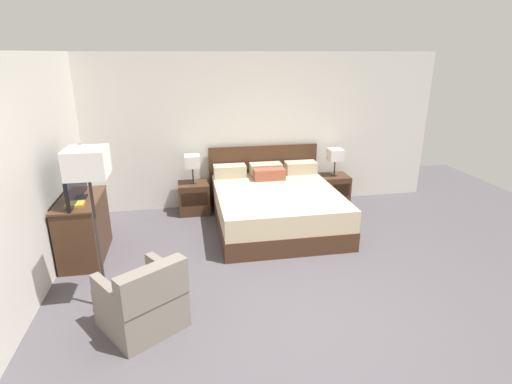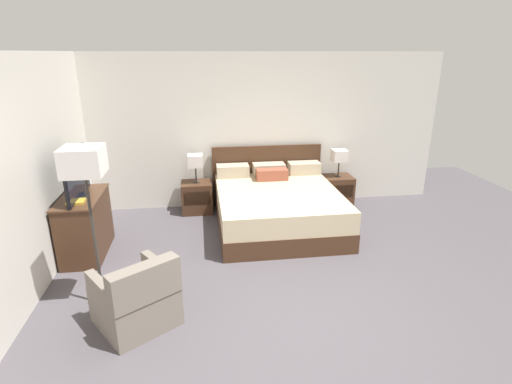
{
  "view_description": "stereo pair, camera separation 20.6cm",
  "coord_description": "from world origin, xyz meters",
  "px_view_note": "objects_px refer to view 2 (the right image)",
  "views": [
    {
      "loc": [
        -1.08,
        -3.25,
        2.58
      ],
      "look_at": [
        -0.15,
        1.88,
        0.75
      ],
      "focal_mm": 28.0,
      "sensor_mm": 36.0,
      "label": 1
    },
    {
      "loc": [
        -0.88,
        -3.28,
        2.58
      ],
      "look_at": [
        -0.15,
        1.88,
        0.75
      ],
      "focal_mm": 28.0,
      "sensor_mm": 36.0,
      "label": 2
    }
  ],
  "objects_px": {
    "table_lamp_left": "(195,161)",
    "floor_lamp": "(84,171)",
    "table_lamp_right": "(339,156)",
    "dresser": "(85,224)",
    "tv": "(77,175)",
    "book_red_cover": "(76,202)",
    "nightstand_right": "(337,190)",
    "bed": "(277,206)",
    "nightstand_left": "(197,197)",
    "armchair_by_window": "(137,300)"
  },
  "relations": [
    {
      "from": "table_lamp_left",
      "to": "floor_lamp",
      "type": "height_order",
      "value": "floor_lamp"
    },
    {
      "from": "nightstand_right",
      "to": "tv",
      "type": "relative_size",
      "value": 0.57
    },
    {
      "from": "nightstand_left",
      "to": "dresser",
      "type": "bearing_deg",
      "value": -138.29
    },
    {
      "from": "bed",
      "to": "nightstand_left",
      "type": "relative_size",
      "value": 4.01
    },
    {
      "from": "dresser",
      "to": "armchair_by_window",
      "type": "xyz_separation_m",
      "value": [
        0.87,
        -1.64,
        -0.14
      ]
    },
    {
      "from": "nightstand_left",
      "to": "table_lamp_left",
      "type": "relative_size",
      "value": 1.1
    },
    {
      "from": "dresser",
      "to": "nightstand_right",
      "type": "bearing_deg",
      "value": 18.4
    },
    {
      "from": "table_lamp_left",
      "to": "armchair_by_window",
      "type": "distance_m",
      "value": 3.07
    },
    {
      "from": "table_lamp_right",
      "to": "book_red_cover",
      "type": "distance_m",
      "value": 4.22
    },
    {
      "from": "book_red_cover",
      "to": "floor_lamp",
      "type": "distance_m",
      "value": 1.27
    },
    {
      "from": "nightstand_left",
      "to": "table_lamp_left",
      "type": "bearing_deg",
      "value": 90.0
    },
    {
      "from": "dresser",
      "to": "book_red_cover",
      "type": "height_order",
      "value": "book_red_cover"
    },
    {
      "from": "tv",
      "to": "table_lamp_left",
      "type": "bearing_deg",
      "value": 42.74
    },
    {
      "from": "nightstand_left",
      "to": "table_lamp_right",
      "type": "xyz_separation_m",
      "value": [
        2.46,
        0.0,
        0.63
      ]
    },
    {
      "from": "nightstand_right",
      "to": "bed",
      "type": "bearing_deg",
      "value": -148.54
    },
    {
      "from": "nightstand_right",
      "to": "tv",
      "type": "distance_m",
      "value": 4.24
    },
    {
      "from": "bed",
      "to": "table_lamp_left",
      "type": "relative_size",
      "value": 4.4
    },
    {
      "from": "table_lamp_right",
      "to": "dresser",
      "type": "height_order",
      "value": "table_lamp_right"
    },
    {
      "from": "nightstand_right",
      "to": "table_lamp_left",
      "type": "relative_size",
      "value": 1.1
    },
    {
      "from": "table_lamp_left",
      "to": "dresser",
      "type": "distance_m",
      "value": 2.02
    },
    {
      "from": "floor_lamp",
      "to": "bed",
      "type": "bearing_deg",
      "value": 38.44
    },
    {
      "from": "nightstand_left",
      "to": "nightstand_right",
      "type": "relative_size",
      "value": 1.0
    },
    {
      "from": "book_red_cover",
      "to": "armchair_by_window",
      "type": "xyz_separation_m",
      "value": [
        0.87,
        -1.4,
        -0.55
      ]
    },
    {
      "from": "book_red_cover",
      "to": "table_lamp_left",
      "type": "bearing_deg",
      "value": 46.76
    },
    {
      "from": "table_lamp_right",
      "to": "floor_lamp",
      "type": "bearing_deg",
      "value": -143.88
    },
    {
      "from": "book_red_cover",
      "to": "bed",
      "type": "bearing_deg",
      "value": 16.51
    },
    {
      "from": "nightstand_left",
      "to": "table_lamp_right",
      "type": "bearing_deg",
      "value": 0.03
    },
    {
      "from": "floor_lamp",
      "to": "table_lamp_left",
      "type": "bearing_deg",
      "value": 68.13
    },
    {
      "from": "table_lamp_right",
      "to": "armchair_by_window",
      "type": "bearing_deg",
      "value": -136.01
    },
    {
      "from": "table_lamp_right",
      "to": "book_red_cover",
      "type": "bearing_deg",
      "value": -158.41
    },
    {
      "from": "table_lamp_right",
      "to": "nightstand_right",
      "type": "bearing_deg",
      "value": -90.0
    },
    {
      "from": "nightstand_left",
      "to": "tv",
      "type": "distance_m",
      "value": 2.17
    },
    {
      "from": "table_lamp_right",
      "to": "book_red_cover",
      "type": "height_order",
      "value": "table_lamp_right"
    },
    {
      "from": "bed",
      "to": "table_lamp_left",
      "type": "bearing_deg",
      "value": 148.5
    },
    {
      "from": "book_red_cover",
      "to": "tv",
      "type": "bearing_deg",
      "value": 91.12
    },
    {
      "from": "nightstand_left",
      "to": "table_lamp_right",
      "type": "distance_m",
      "value": 2.54
    },
    {
      "from": "nightstand_left",
      "to": "table_lamp_right",
      "type": "relative_size",
      "value": 1.1
    },
    {
      "from": "table_lamp_right",
      "to": "armchair_by_window",
      "type": "relative_size",
      "value": 0.5
    },
    {
      "from": "table_lamp_left",
      "to": "nightstand_left",
      "type": "bearing_deg",
      "value": -90.0
    },
    {
      "from": "table_lamp_left",
      "to": "book_red_cover",
      "type": "distance_m",
      "value": 2.13
    },
    {
      "from": "bed",
      "to": "armchair_by_window",
      "type": "bearing_deg",
      "value": -129.74
    },
    {
      "from": "nightstand_right",
      "to": "book_red_cover",
      "type": "height_order",
      "value": "book_red_cover"
    },
    {
      "from": "nightstand_right",
      "to": "floor_lamp",
      "type": "distance_m",
      "value": 4.49
    },
    {
      "from": "armchair_by_window",
      "to": "book_red_cover",
      "type": "bearing_deg",
      "value": 121.8
    },
    {
      "from": "nightstand_left",
      "to": "tv",
      "type": "relative_size",
      "value": 0.57
    },
    {
      "from": "bed",
      "to": "armchair_by_window",
      "type": "xyz_separation_m",
      "value": [
        -1.83,
        -2.2,
        -0.04
      ]
    },
    {
      "from": "book_red_cover",
      "to": "armchair_by_window",
      "type": "distance_m",
      "value": 1.74
    },
    {
      "from": "armchair_by_window",
      "to": "floor_lamp",
      "type": "relative_size",
      "value": 0.55
    },
    {
      "from": "dresser",
      "to": "tv",
      "type": "height_order",
      "value": "tv"
    },
    {
      "from": "table_lamp_left",
      "to": "table_lamp_right",
      "type": "distance_m",
      "value": 2.46
    }
  ]
}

